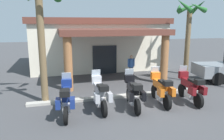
% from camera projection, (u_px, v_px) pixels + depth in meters
% --- Properties ---
extents(ground_plane, '(80.00, 80.00, 0.00)m').
position_uv_depth(ground_plane, '(139.00, 104.00, 10.06)').
color(ground_plane, '#424244').
extents(motel_building, '(11.06, 11.42, 4.10)m').
position_uv_depth(motel_building, '(96.00, 42.00, 19.08)').
color(motel_building, silver).
rests_on(motel_building, ground_plane).
extents(motorcycle_blue, '(0.76, 2.21, 1.61)m').
position_uv_depth(motorcycle_blue, '(66.00, 99.00, 8.67)').
color(motorcycle_blue, black).
rests_on(motorcycle_blue, ground_plane).
extents(motorcycle_silver, '(0.70, 2.21, 1.61)m').
position_uv_depth(motorcycle_silver, '(100.00, 94.00, 9.30)').
color(motorcycle_silver, black).
rests_on(motorcycle_silver, ground_plane).
extents(motorcycle_black, '(0.79, 2.21, 1.61)m').
position_uv_depth(motorcycle_black, '(133.00, 93.00, 9.48)').
color(motorcycle_black, black).
rests_on(motorcycle_black, ground_plane).
extents(motorcycle_orange, '(0.75, 2.21, 1.61)m').
position_uv_depth(motorcycle_orange, '(161.00, 89.00, 10.03)').
color(motorcycle_orange, black).
rests_on(motorcycle_orange, ground_plane).
extents(motorcycle_maroon, '(0.76, 2.21, 1.61)m').
position_uv_depth(motorcycle_maroon, '(191.00, 88.00, 10.23)').
color(motorcycle_maroon, black).
rests_on(motorcycle_maroon, ground_plane).
extents(pedestrian, '(0.52, 0.32, 1.62)m').
position_uv_depth(pedestrian, '(131.00, 65.00, 14.58)').
color(pedestrian, brown).
rests_on(pedestrian, ground_plane).
extents(palm_tree_roadside, '(2.39, 2.44, 5.88)m').
position_uv_depth(palm_tree_roadside, '(39.00, 8.00, 9.43)').
color(palm_tree_roadside, brown).
rests_on(palm_tree_roadside, ground_plane).
extents(palm_tree_near_portico, '(2.13, 2.12, 5.46)m').
position_uv_depth(palm_tree_near_portico, '(189.00, 21.00, 15.39)').
color(palm_tree_near_portico, brown).
rests_on(palm_tree_near_portico, ground_plane).
extents(curb_strip, '(9.20, 0.36, 0.12)m').
position_uv_depth(curb_strip, '(122.00, 96.00, 11.05)').
color(curb_strip, '#ADA89E').
rests_on(curb_strip, ground_plane).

